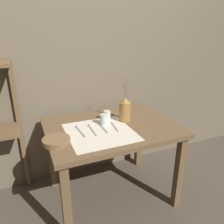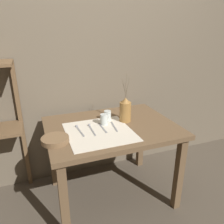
# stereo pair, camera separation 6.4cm
# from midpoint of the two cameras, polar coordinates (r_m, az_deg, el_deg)

# --- Properties ---
(ground_plane) EXTENTS (12.00, 12.00, 0.00)m
(ground_plane) POSITION_cam_midpoint_polar(r_m,az_deg,el_deg) (2.25, -1.08, -20.58)
(ground_plane) COLOR brown
(stone_wall_back) EXTENTS (7.00, 0.06, 2.40)m
(stone_wall_back) POSITION_cam_midpoint_polar(r_m,az_deg,el_deg) (2.19, -6.48, 13.23)
(stone_wall_back) COLOR #6B5E4C
(stone_wall_back) RESTS_ON ground_plane
(wooden_table) EXTENTS (1.08, 0.81, 0.72)m
(wooden_table) POSITION_cam_midpoint_polar(r_m,az_deg,el_deg) (1.89, -1.21, -6.26)
(wooden_table) COLOR brown
(wooden_table) RESTS_ON ground_plane
(linen_cloth) EXTENTS (0.51, 0.52, 0.00)m
(linen_cloth) POSITION_cam_midpoint_polar(r_m,az_deg,el_deg) (1.74, -4.23, -5.23)
(linen_cloth) COLOR beige
(linen_cloth) RESTS_ON wooden_table
(pitcher_with_flowers) EXTENTS (0.10, 0.10, 0.42)m
(pitcher_with_flowers) POSITION_cam_midpoint_polar(r_m,az_deg,el_deg) (1.90, 2.42, 0.47)
(pitcher_with_flowers) COLOR olive
(pitcher_with_flowers) RESTS_ON wooden_table
(wooden_bowl) EXTENTS (0.20, 0.20, 0.04)m
(wooden_bowl) POSITION_cam_midpoint_polar(r_m,az_deg,el_deg) (1.62, -15.47, -7.27)
(wooden_bowl) COLOR brown
(wooden_bowl) RESTS_ON wooden_table
(glass_tumbler_near) EXTENTS (0.07, 0.07, 0.09)m
(glass_tumbler_near) POSITION_cam_midpoint_polar(r_m,az_deg,el_deg) (1.84, -3.10, -1.97)
(glass_tumbler_near) COLOR silver
(glass_tumbler_near) RESTS_ON wooden_table
(glass_tumbler_far) EXTENTS (0.06, 0.06, 0.09)m
(glass_tumbler_far) POSITION_cam_midpoint_polar(r_m,az_deg,el_deg) (1.93, -2.26, -0.93)
(glass_tumbler_far) COLOR silver
(glass_tumbler_far) RESTS_ON wooden_table
(spoon_outer) EXTENTS (0.03, 0.21, 0.02)m
(spoon_outer) POSITION_cam_midpoint_polar(r_m,az_deg,el_deg) (1.80, -9.86, -4.37)
(spoon_outer) COLOR gray
(spoon_outer) RESTS_ON wooden_table
(spoon_inner) EXTENTS (0.02, 0.21, 0.02)m
(spoon_inner) POSITION_cam_midpoint_polar(r_m,az_deg,el_deg) (1.81, -6.65, -4.05)
(spoon_inner) COLOR gray
(spoon_inner) RESTS_ON wooden_table
(knife_center) EXTENTS (0.01, 0.20, 0.00)m
(knife_center) POSITION_cam_midpoint_polar(r_m,az_deg,el_deg) (1.79, -3.45, -4.17)
(knife_center) COLOR gray
(knife_center) RESTS_ON wooden_table
(fork_inner) EXTENTS (0.04, 0.20, 0.00)m
(fork_inner) POSITION_cam_midpoint_polar(r_m,az_deg,el_deg) (1.82, -0.40, -3.81)
(fork_inner) COLOR gray
(fork_inner) RESTS_ON wooden_table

